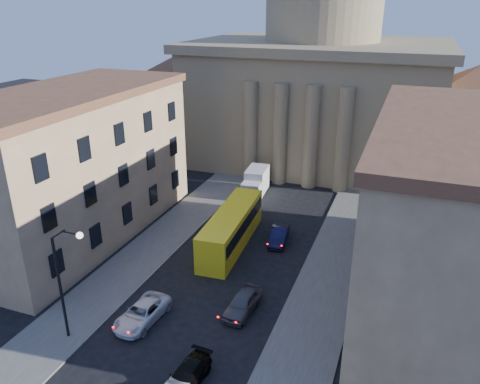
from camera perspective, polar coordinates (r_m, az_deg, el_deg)
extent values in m
cube|color=#4F4C48|center=(44.00, -12.88, -8.64)|extent=(5.00, 60.00, 0.15)
cube|color=#4F4C48|center=(38.45, 9.58, -13.36)|extent=(5.00, 60.00, 0.15)
cube|color=#897A54|center=(71.71, 9.47, 10.55)|extent=(34.00, 26.00, 16.00)
cube|color=#897A54|center=(70.51, 9.92, 17.24)|extent=(35.50, 27.50, 1.20)
cylinder|color=#897A54|center=(70.30, 10.13, 20.16)|extent=(16.00, 16.00, 8.00)
cube|color=#897A54|center=(77.16, -6.62, 9.64)|extent=(13.00, 13.00, 11.00)
cone|color=brown|center=(75.88, -6.87, 15.17)|extent=(26.02, 26.02, 4.00)
cube|color=#897A54|center=(69.45, 26.26, 6.03)|extent=(13.00, 13.00, 11.00)
cylinder|color=#897A54|center=(61.14, 1.28, 7.37)|extent=(1.80, 1.80, 13.00)
cylinder|color=#897A54|center=(59.99, 4.91, 7.00)|extent=(1.80, 1.80, 13.00)
cylinder|color=#897A54|center=(59.08, 8.66, 6.58)|extent=(1.80, 1.80, 13.00)
cylinder|color=#897A54|center=(58.44, 12.51, 6.13)|extent=(1.80, 1.80, 13.00)
cube|color=tan|center=(48.84, -19.46, 2.76)|extent=(11.00, 26.00, 14.00)
cube|color=brown|center=(47.05, -20.61, 11.16)|extent=(11.60, 26.60, 0.80)
cube|color=tan|center=(38.34, 24.03, -3.28)|extent=(11.00, 26.00, 14.00)
cube|color=brown|center=(36.04, 25.85, 7.26)|extent=(11.60, 26.60, 0.80)
cylinder|color=black|center=(34.85, -21.02, -11.06)|extent=(0.20, 0.20, 8.00)
cylinder|color=black|center=(32.43, -21.33, -4.84)|extent=(1.30, 0.12, 0.96)
cylinder|color=black|center=(31.67, -20.04, -4.69)|extent=(1.30, 0.12, 0.12)
sphere|color=white|center=(31.24, -18.96, -5.03)|extent=(0.44, 0.44, 0.44)
imported|color=silver|center=(36.72, -11.85, -14.26)|extent=(2.72, 5.28, 1.43)
imported|color=black|center=(31.42, -6.57, -21.48)|extent=(2.10, 4.52, 1.28)
imported|color=#48484C|center=(36.92, 0.33, -13.35)|extent=(2.18, 4.71, 1.56)
imported|color=black|center=(46.64, 4.78, -5.30)|extent=(2.04, 4.58, 1.46)
cube|color=yellow|center=(45.60, -1.04, -4.45)|extent=(3.60, 12.62, 3.51)
cube|color=black|center=(45.35, -1.05, -3.81)|extent=(3.63, 11.94, 1.25)
cylinder|color=black|center=(42.78, -4.39, -8.28)|extent=(0.41, 1.15, 1.13)
cylinder|color=black|center=(42.10, -1.47, -8.76)|extent=(0.41, 1.15, 1.13)
cylinder|color=black|center=(50.31, -0.67, -3.26)|extent=(0.41, 1.15, 1.13)
cylinder|color=black|center=(49.74, 1.82, -3.59)|extent=(0.41, 1.15, 1.13)
cube|color=silver|center=(55.80, 1.44, 0.07)|extent=(2.41, 2.49, 2.31)
cube|color=black|center=(54.70, 1.16, -0.08)|extent=(2.12, 0.30, 1.06)
cube|color=silver|center=(57.95, 2.07, 1.49)|extent=(2.66, 4.22, 2.98)
cylinder|color=black|center=(55.96, 0.38, -0.66)|extent=(0.35, 0.89, 0.86)
cylinder|color=black|center=(55.53, 2.29, -0.87)|extent=(0.35, 0.89, 0.86)
cylinder|color=black|center=(59.40, 1.34, 0.74)|extent=(0.35, 0.89, 0.86)
cylinder|color=black|center=(59.00, 3.15, 0.56)|extent=(0.35, 0.89, 0.86)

